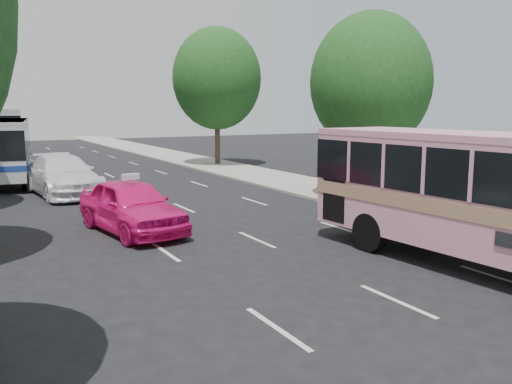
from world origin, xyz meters
TOP-DOWN VIEW (x-y plane):
  - ground at (0.00, 0.00)m, footprint 120.00×120.00m
  - sidewalk_right at (8.50, 20.00)m, footprint 4.00×90.00m
  - tree_right_near at (8.78, 7.94)m, footprint 5.10×5.10m
  - tree_right_far at (9.08, 23.94)m, footprint 6.00×6.00m
  - pink_bus at (4.50, -1.73)m, footprint 3.44×10.67m
  - pink_taxi at (-2.00, 6.86)m, footprint 2.70×5.25m
  - white_pickup at (-2.61, 15.72)m, footprint 3.03×6.35m
  - tour_coach_front at (-4.50, 22.32)m, footprint 3.78×11.26m
  - taxi_roof_sign at (-2.00, 6.86)m, footprint 0.57×0.25m

SIDE VIEW (x-z plane):
  - ground at x=0.00m, z-range 0.00..0.00m
  - sidewalk_right at x=8.50m, z-range 0.00..0.12m
  - pink_taxi at x=-2.00m, z-range 0.00..1.71m
  - white_pickup at x=-2.61m, z-range 0.00..1.79m
  - taxi_roof_sign at x=-2.00m, z-range 1.71..1.89m
  - tour_coach_front at x=-4.50m, z-range 0.34..3.64m
  - pink_bus at x=4.50m, z-range 0.41..3.76m
  - tree_right_near at x=8.78m, z-range 1.23..9.18m
  - tree_right_far at x=9.08m, z-range 1.45..10.80m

